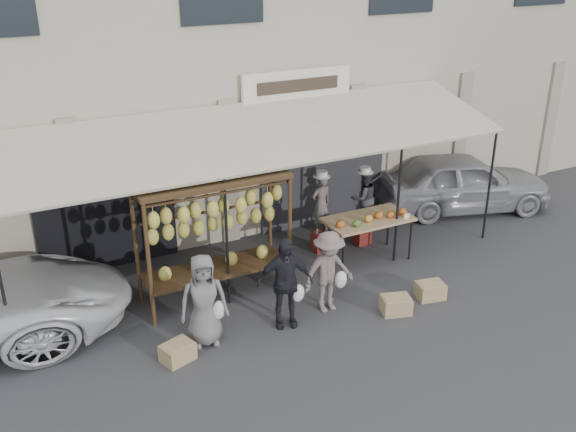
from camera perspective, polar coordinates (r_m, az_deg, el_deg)
name	(u,v)px	position (r m, az deg, el deg)	size (l,w,h in m)	color
ground_plane	(311,320)	(10.83, 2.08, -9.24)	(90.00, 90.00, 0.00)	#2D2D30
shophouse	(175,44)	(15.27, -10.00, 14.85)	(24.00, 6.15, 7.30)	#A49B85
awning	(252,137)	(11.63, -3.18, 7.07)	(10.00, 2.35, 2.92)	beige
banana_rack	(214,216)	(10.80, -6.59, -0.04)	(2.60, 0.90, 2.24)	black
produce_table	(369,220)	(12.42, 7.20, -0.36)	(1.70, 0.90, 1.04)	tan
vendor_left	(321,204)	(12.67, 2.95, 1.08)	(0.45, 0.29, 1.22)	#5A534F
vendor_right	(364,198)	(13.08, 6.74, 1.60)	(0.57, 0.45, 1.18)	#35353C
customer_left	(204,300)	(9.99, -7.51, -7.43)	(0.74, 0.48, 1.51)	slate
customer_mid	(285,282)	(10.34, -0.31, -5.92)	(0.91, 0.38, 1.56)	black
customer_right	(328,272)	(10.78, 3.61, -4.98)	(0.94, 0.54, 1.45)	#6D5E5B
stool_left	(320,241)	(13.01, 2.88, -2.26)	(0.30, 0.30, 0.42)	maroon
stool_right	(362,234)	(13.40, 6.58, -1.57)	(0.30, 0.30, 0.42)	maroon
crate_near_a	(396,305)	(11.11, 9.57, -7.80)	(0.48, 0.37, 0.29)	tan
crate_near_b	(430,290)	(11.65, 12.52, -6.48)	(0.48, 0.36, 0.29)	tan
crate_far	(178,352)	(9.98, -9.79, -11.85)	(0.47, 0.36, 0.28)	tan
sedan	(463,182)	(15.37, 15.27, 2.96)	(1.60, 3.98, 1.36)	#97979C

